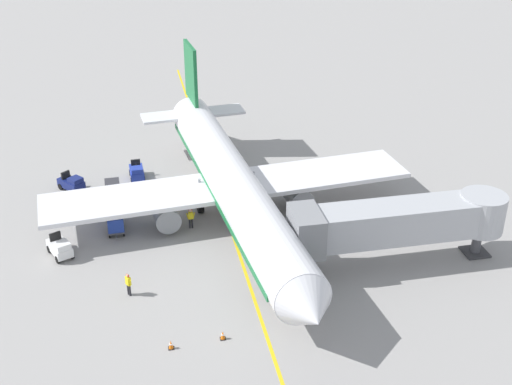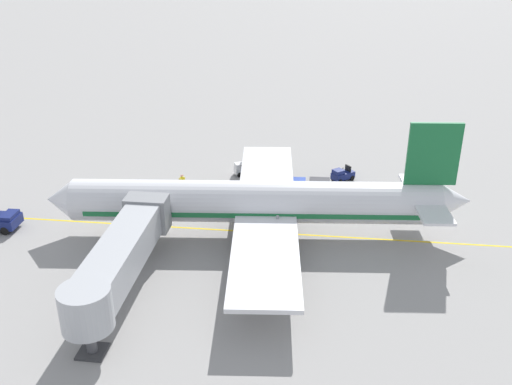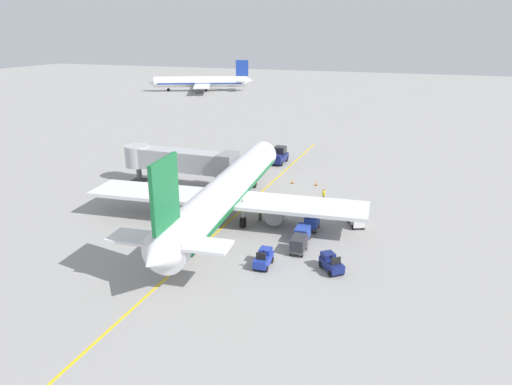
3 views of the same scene
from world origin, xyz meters
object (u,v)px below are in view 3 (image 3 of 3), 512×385
Objects in this scene: ground_crew_loader at (324,195)px; safety_cone_nose_left at (292,181)px; baggage_tug_spare at (331,263)px; ground_crew_wing_walker at (260,212)px; distant_taxiing_airliner at (201,82)px; safety_cone_nose_right at (316,183)px; pushback_tractor at (278,156)px; jet_bridge at (179,160)px; baggage_cart_front at (312,221)px; parked_airliner at (227,192)px; baggage_cart_third_in_train at (299,243)px; baggage_cart_second_in_train at (303,233)px; baggage_tug_trailing at (264,259)px; baggage_tug_lead at (356,219)px.

ground_crew_loader is 2.86× the size of safety_cone_nose_left.
safety_cone_nose_left is (-9.90, 22.53, -0.42)m from baggage_tug_spare.
ground_crew_wing_walker is at bearing -122.46° from ground_crew_loader.
safety_cone_nose_right is at bearing -55.32° from distant_taxiing_airliner.
ground_crew_wing_walker is at bearing -77.14° from pushback_tractor.
ground_crew_wing_walker is at bearing -88.52° from safety_cone_nose_left.
jet_bridge reaches higher than safety_cone_nose_right.
distant_taxiing_airliner is (-60.62, 87.61, 2.74)m from safety_cone_nose_right.
baggage_cart_front is 15.07m from safety_cone_nose_right.
parked_airliner reaches higher than baggage_cart_third_in_train.
parked_airliner is at bearing 162.95° from baggage_cart_second_in_train.
baggage_tug_trailing is 4.19m from baggage_cart_third_in_train.
distant_taxiing_airliner reaches higher than ground_crew_loader.
baggage_tug_trailing is 23.96m from safety_cone_nose_right.
baggage_tug_lead is at bearing 87.65° from baggage_tug_spare.
baggage_cart_front is at bearing -78.45° from safety_cone_nose_right.
ground_crew_wing_walker is at bearing -101.46° from safety_cone_nose_right.
ground_crew_loader is 0.05× the size of distant_taxiing_airliner.
pushback_tractor is 10.61m from safety_cone_nose_left.
baggage_cart_second_in_train is at bearing -87.34° from ground_crew_loader.
jet_bridge is at bearing 145.01° from baggage_tug_spare.
ground_crew_wing_walker is (-6.00, 6.20, 0.00)m from baggage_cart_third_in_train.
ground_crew_loader is (-0.84, 14.32, 0.00)m from baggage_cart_third_in_train.
safety_cone_nose_left is 1.00× the size of safety_cone_nose_right.
ground_crew_wing_walker is (-3.82, 9.78, 0.24)m from baggage_tug_trailing.
safety_cone_nose_left is at bearing 100.00° from baggage_tug_trailing.
baggage_cart_second_in_train is (1.89, 6.05, 0.24)m from baggage_tug_trailing.
baggage_tug_trailing reaches higher than safety_cone_nose_right.
jet_bridge reaches higher than ground_crew_loader.
safety_cone_nose_right is 0.02× the size of distant_taxiing_airliner.
pushback_tractor reaches higher than safety_cone_nose_left.
parked_airliner reaches higher than safety_cone_nose_left.
distant_taxiing_airliner is (-67.73, 99.64, 2.31)m from baggage_tug_lead.
distant_taxiing_airliner reaches higher than baggage_tug_spare.
baggage_cart_second_in_train is 0.09× the size of distant_taxiing_airliner.
baggage_cart_front is at bearing -5.65° from ground_crew_wing_walker.
baggage_tug_trailing is 0.87× the size of baggage_cart_front.
pushback_tractor is at bearing 112.22° from baggage_cart_second_in_train.
safety_cone_nose_left is (-5.52, 5.80, -0.66)m from ground_crew_loader.
distant_taxiing_airliner reaches higher than baggage_cart_front.
baggage_tug_spare is 4.56× the size of safety_cone_nose_left.
distant_taxiing_airliner is (-52.44, 78.51, 1.93)m from pushback_tractor.
distant_taxiing_airliner reaches higher than jet_bridge.
safety_cone_nose_left is (-6.36, 20.12, -0.66)m from baggage_cart_third_in_train.
baggage_tug_trailing is 17.94m from ground_crew_loader.
pushback_tractor reaches higher than safety_cone_nose_right.
ground_crew_loader is at bearing -55.33° from pushback_tractor.
parked_airliner reaches higher than baggage_tug_spare.
distant_taxiing_airliner is at bearing 117.85° from parked_airliner.
safety_cone_nose_right is at bearing 110.75° from ground_crew_loader.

